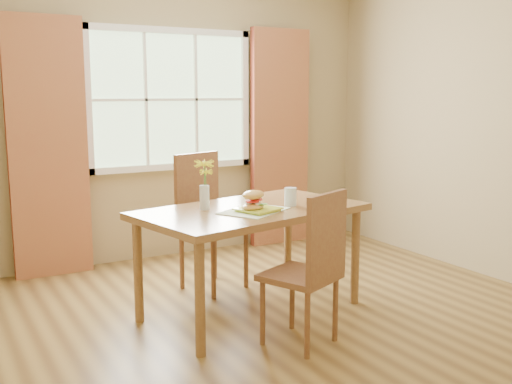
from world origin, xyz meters
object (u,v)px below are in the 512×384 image
(dining_table, at_px, (251,219))
(water_glass, at_px, (290,197))
(chair_near, at_px, (312,263))
(croissant_sandwich, at_px, (253,200))
(flower_vase, at_px, (205,180))
(chair_far, at_px, (205,214))

(dining_table, bearing_deg, water_glass, -24.52)
(chair_near, bearing_deg, croissant_sandwich, 78.22)
(croissant_sandwich, relative_size, water_glass, 1.65)
(chair_near, bearing_deg, dining_table, 69.73)
(croissant_sandwich, bearing_deg, water_glass, -6.71)
(croissant_sandwich, distance_m, flower_vase, 0.38)
(chair_far, bearing_deg, chair_near, -105.79)
(chair_far, xyz_separation_m, croissant_sandwich, (-0.04, -0.87, 0.26))
(dining_table, relative_size, chair_near, 1.74)
(chair_near, xyz_separation_m, croissant_sandwich, (-0.11, 0.54, 0.31))
(dining_table, bearing_deg, chair_near, -98.37)
(chair_near, xyz_separation_m, chair_far, (-0.06, 1.41, 0.06))
(water_glass, xyz_separation_m, flower_vase, (-0.59, 0.17, 0.15))
(chair_near, distance_m, croissant_sandwich, 0.63)
(water_glass, bearing_deg, chair_far, 111.94)
(chair_near, relative_size, water_glass, 7.59)
(croissant_sandwich, xyz_separation_m, water_glass, (0.36, 0.09, -0.02))
(chair_far, xyz_separation_m, flower_vase, (-0.28, -0.61, 0.38))
(water_glass, height_order, flower_vase, flower_vase)
(water_glass, distance_m, flower_vase, 0.63)
(dining_table, xyz_separation_m, chair_near, (0.03, -0.70, -0.15))
(chair_near, relative_size, flower_vase, 2.83)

